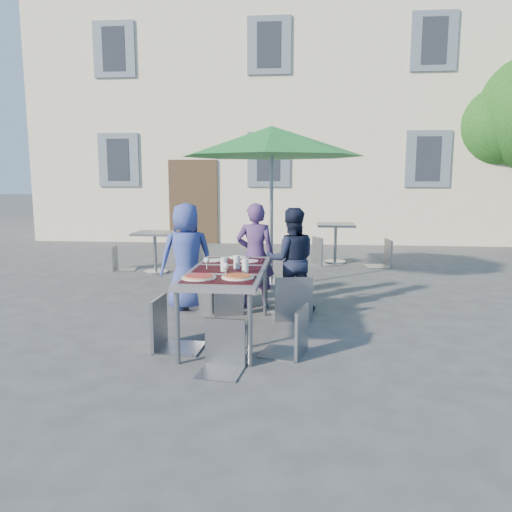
# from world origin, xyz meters

# --- Properties ---
(ground) EXTENTS (90.00, 90.00, 0.00)m
(ground) POSITION_xyz_m (0.00, 0.00, 0.00)
(ground) COLOR #424244
(ground) RESTS_ON ground
(building) EXTENTS (13.60, 8.20, 11.10)m
(building) POSITION_xyz_m (-0.00, 11.50, 4.85)
(building) COLOR beige
(building) RESTS_ON ground
(dining_table) EXTENTS (0.80, 1.85, 0.76)m
(dining_table) POSITION_xyz_m (0.13, -0.33, 0.70)
(dining_table) COLOR #47464B
(dining_table) RESTS_ON ground
(pizza_near_left) EXTENTS (0.34, 0.34, 0.03)m
(pizza_near_left) POSITION_xyz_m (-0.06, -0.86, 0.77)
(pizza_near_left) COLOR white
(pizza_near_left) RESTS_ON dining_table
(pizza_near_right) EXTENTS (0.32, 0.32, 0.03)m
(pizza_near_right) POSITION_xyz_m (0.31, -0.80, 0.77)
(pizza_near_right) COLOR white
(pizza_near_right) RESTS_ON dining_table
(glassware) EXTENTS (0.50, 0.44, 0.15)m
(glassware) POSITION_xyz_m (0.19, -0.44, 0.83)
(glassware) COLOR silver
(glassware) RESTS_ON dining_table
(place_settings) EXTENTS (0.68, 0.48, 0.01)m
(place_settings) POSITION_xyz_m (0.12, 0.27, 0.76)
(place_settings) COLOR white
(place_settings) RESTS_ON dining_table
(child_0) EXTENTS (0.81, 0.67, 1.42)m
(child_0) POSITION_xyz_m (-0.58, 0.76, 0.71)
(child_0) COLOR #374797
(child_0) RESTS_ON ground
(child_1) EXTENTS (0.52, 0.34, 1.41)m
(child_1) POSITION_xyz_m (0.31, 0.96, 0.70)
(child_1) COLOR #4D3266
(child_1) RESTS_ON ground
(child_2) EXTENTS (0.71, 0.47, 1.36)m
(child_2) POSITION_xyz_m (0.80, 0.79, 0.68)
(child_2) COLOR #171C32
(child_2) RESTS_ON ground
(chair_0) EXTENTS (0.56, 0.57, 1.01)m
(chair_0) POSITION_xyz_m (-0.29, 0.73, 0.60)
(chair_0) COLOR gray
(chair_0) RESTS_ON ground
(chair_1) EXTENTS (0.48, 0.48, 0.85)m
(chair_1) POSITION_xyz_m (-0.01, 0.56, 0.49)
(chair_1) COLOR gray
(chair_1) RESTS_ON ground
(chair_2) EXTENTS (0.55, 0.55, 1.05)m
(chair_2) POSITION_xyz_m (0.82, 0.41, 0.62)
(chair_2) COLOR gray
(chair_2) RESTS_ON ground
(chair_3) EXTENTS (0.47, 0.47, 1.02)m
(chair_3) POSITION_xyz_m (-0.40, -0.79, 0.60)
(chair_3) COLOR gray
(chair_3) RESTS_ON ground
(chair_4) EXTENTS (0.50, 0.50, 0.92)m
(chair_4) POSITION_xyz_m (0.85, -0.85, 0.54)
(chair_4) COLOR #90959B
(chair_4) RESTS_ON ground
(chair_5) EXTENTS (0.42, 0.42, 0.86)m
(chair_5) POSITION_xyz_m (0.24, -1.30, 0.50)
(chair_5) COLOR gray
(chair_5) RESTS_ON ground
(patio_umbrella) EXTENTS (2.82, 2.82, 2.51)m
(patio_umbrella) POSITION_xyz_m (0.44, 2.18, 2.26)
(patio_umbrella) COLOR #B8BAC1
(patio_umbrella) RESTS_ON ground
(cafe_table_0) EXTENTS (0.71, 0.71, 0.76)m
(cafe_table_0) POSITION_xyz_m (-1.75, 3.20, 0.52)
(cafe_table_0) COLOR #B8BAC1
(cafe_table_0) RESTS_ON ground
(bg_chair_l_0) EXTENTS (0.45, 0.45, 0.88)m
(bg_chair_l_0) POSITION_xyz_m (-2.51, 3.42, 0.51)
(bg_chair_l_0) COLOR gray
(bg_chair_l_0) RESTS_ON ground
(bg_chair_r_0) EXTENTS (0.49, 0.49, 0.86)m
(bg_chair_r_0) POSITION_xyz_m (-1.17, 3.74, 0.50)
(bg_chair_r_0) COLOR gray
(bg_chair_r_0) RESTS_ON ground
(cafe_table_1) EXTENTS (0.75, 0.75, 0.81)m
(cafe_table_1) POSITION_xyz_m (1.59, 4.62, 0.57)
(cafe_table_1) COLOR #B8BAC1
(cafe_table_1) RESTS_ON ground
(bg_chair_l_1) EXTENTS (0.62, 0.62, 1.06)m
(bg_chair_l_1) POSITION_xyz_m (1.32, 4.42, 0.63)
(bg_chair_l_1) COLOR #939A9E
(bg_chair_l_1) RESTS_ON ground
(bg_chair_r_1) EXTENTS (0.52, 0.52, 1.03)m
(bg_chair_r_1) POSITION_xyz_m (2.49, 4.26, 0.61)
(bg_chair_r_1) COLOR gray
(bg_chair_r_1) RESTS_ON ground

